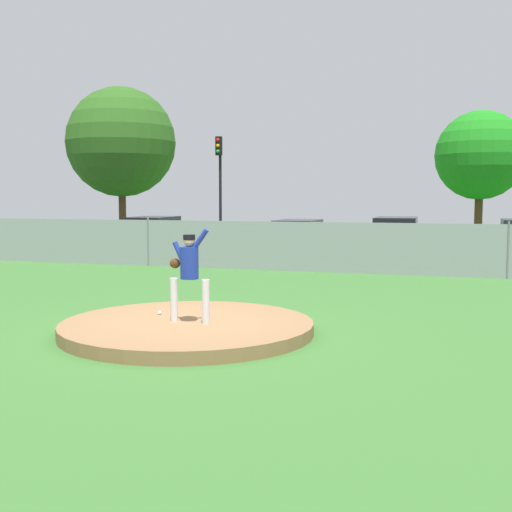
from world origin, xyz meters
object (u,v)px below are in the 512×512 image
pitcher_youth (189,269)px  parked_car_red (153,236)px  baseball (160,313)px  parked_car_burgundy (298,239)px  traffic_light_near (220,173)px  traffic_cone_orange (464,259)px  parked_car_charcoal (396,240)px

pitcher_youth → parked_car_red: 16.52m
pitcher_youth → baseball: 1.36m
parked_car_burgundy → traffic_light_near: (-5.01, 4.21, 2.90)m
traffic_light_near → parked_car_burgundy: bearing=-40.1°
traffic_cone_orange → parked_car_charcoal: bearing=147.4°
baseball → traffic_light_near: size_ratio=0.01×
parked_car_charcoal → traffic_cone_orange: size_ratio=8.69×
parked_car_burgundy → traffic_light_near: size_ratio=0.84×
pitcher_youth → traffic_light_near: (-6.73, 18.91, 2.46)m
parked_car_burgundy → parked_car_charcoal: bearing=5.1°
parked_car_burgundy → traffic_cone_orange: (6.41, -1.30, -0.48)m
baseball → parked_car_burgundy: 14.21m
parked_car_red → parked_car_charcoal: size_ratio=1.02×
parked_car_charcoal → traffic_light_near: bearing=156.4°
baseball → parked_car_burgundy: parked_car_burgundy is taller
traffic_cone_orange → baseball: bearing=-113.2°
pitcher_youth → parked_car_charcoal: size_ratio=0.35×
parked_car_burgundy → parked_car_charcoal: size_ratio=0.94×
parked_car_burgundy → traffic_cone_orange: parked_car_burgundy is taller
pitcher_youth → traffic_light_near: 20.22m
parked_car_red → parked_car_burgundy: 6.37m
parked_car_red → traffic_light_near: traffic_light_near is taller
baseball → parked_car_burgundy: bearing=93.5°
pitcher_youth → parked_car_charcoal: bearing=81.9°
parked_car_charcoal → parked_car_burgundy: bearing=-174.9°
pitcher_youth → parked_car_burgundy: size_ratio=0.37×
parked_car_red → parked_car_burgundy: parked_car_red is taller
pitcher_youth → parked_car_charcoal: 15.19m
parked_car_charcoal → pitcher_youth: bearing=-98.1°
pitcher_youth → baseball: (-0.84, 0.52, -0.92)m
parked_car_charcoal → traffic_cone_orange: (2.55, -1.64, -0.54)m
parked_car_charcoal → traffic_cone_orange: parked_car_charcoal is taller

